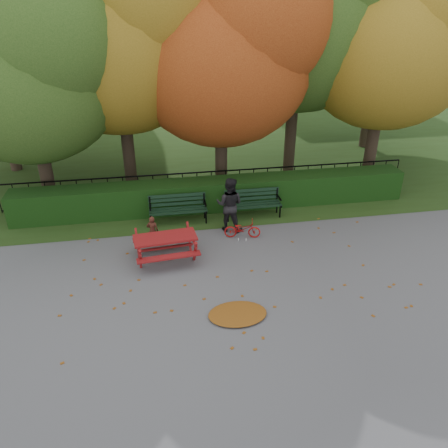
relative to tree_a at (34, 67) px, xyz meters
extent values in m
plane|color=slate|center=(5.19, -5.58, -4.52)|extent=(90.00, 90.00, 0.00)
plane|color=#233A13|center=(5.19, 8.42, -4.52)|extent=(90.00, 90.00, 0.00)
cube|color=#ADA389|center=(13.19, 22.42, 1.48)|extent=(9.00, 6.00, 12.00)
cube|color=black|center=(5.19, -1.08, -4.02)|extent=(13.00, 0.90, 1.00)
cube|color=black|center=(5.19, -0.28, -4.44)|extent=(14.00, 0.04, 0.04)
cube|color=black|center=(5.19, -0.28, -3.52)|extent=(14.00, 0.04, 0.04)
cylinder|color=black|center=(-1.31, -0.28, -4.02)|extent=(0.03, 0.03, 1.00)
cylinder|color=black|center=(2.19, -0.28, -4.02)|extent=(0.03, 0.03, 1.00)
cylinder|color=black|center=(5.19, -0.28, -4.02)|extent=(0.03, 0.03, 1.00)
cylinder|color=black|center=(8.19, -0.28, -4.02)|extent=(0.03, 0.03, 1.00)
cylinder|color=black|center=(11.69, -0.28, -4.02)|extent=(0.03, 0.03, 1.00)
cylinder|color=black|center=(-0.31, 0.22, -3.21)|extent=(0.44, 0.44, 2.62)
ellipsoid|color=#264916|center=(-0.31, 0.22, -0.40)|extent=(5.60, 5.60, 5.04)
sphere|color=#264916|center=(0.67, -0.48, 0.86)|extent=(4.20, 4.20, 4.20)
cylinder|color=black|center=(2.39, 1.42, -2.95)|extent=(0.44, 0.44, 3.15)
ellipsoid|color=brown|center=(2.39, 1.42, 0.43)|extent=(6.40, 6.40, 5.76)
cylinder|color=black|center=(5.69, 0.62, -3.12)|extent=(0.44, 0.44, 2.80)
ellipsoid|color=maroon|center=(5.69, 0.62, -0.12)|extent=(6.00, 6.00, 5.40)
sphere|color=maroon|center=(6.74, -0.13, 1.23)|extent=(4.50, 4.50, 4.50)
cylinder|color=black|center=(8.69, 1.92, -2.77)|extent=(0.44, 0.44, 3.50)
ellipsoid|color=#264916|center=(8.69, 1.92, 0.98)|extent=(6.80, 6.80, 6.12)
cylinder|color=black|center=(11.39, 0.42, -3.03)|extent=(0.44, 0.44, 2.97)
ellipsoid|color=brown|center=(11.39, 0.42, 0.15)|extent=(5.80, 5.80, 5.22)
sphere|color=brown|center=(12.40, -0.30, 1.46)|extent=(4.35, 4.35, 4.35)
cylinder|color=black|center=(-2.31, 3.92, -2.86)|extent=(0.44, 0.44, 3.32)
cylinder|color=black|center=(13.19, 4.42, -2.95)|extent=(0.44, 0.44, 3.15)
ellipsoid|color=#264916|center=(13.19, 4.42, 0.43)|extent=(6.00, 6.00, 5.40)
cube|color=black|center=(3.89, -2.16, -4.08)|extent=(1.80, 0.12, 0.04)
cube|color=black|center=(3.89, -1.98, -4.08)|extent=(1.80, 0.12, 0.04)
cube|color=black|center=(3.89, -1.80, -4.08)|extent=(1.80, 0.12, 0.04)
cube|color=black|center=(3.89, -1.71, -3.97)|extent=(1.80, 0.05, 0.10)
cube|color=black|center=(3.89, -1.71, -3.82)|extent=(1.80, 0.05, 0.10)
cube|color=black|center=(3.89, -1.71, -3.69)|extent=(1.80, 0.05, 0.10)
cube|color=black|center=(3.04, -1.98, -4.10)|extent=(0.05, 0.55, 0.06)
cube|color=black|center=(3.04, -1.71, -3.88)|extent=(0.05, 0.05, 0.41)
cylinder|color=black|center=(3.04, -2.16, -4.30)|extent=(0.05, 0.05, 0.44)
cylinder|color=black|center=(3.04, -1.80, -4.30)|extent=(0.05, 0.05, 0.44)
cube|color=black|center=(3.04, -1.96, -3.90)|extent=(0.05, 0.45, 0.04)
cube|color=black|center=(4.74, -1.98, -4.10)|extent=(0.05, 0.55, 0.06)
cube|color=black|center=(4.74, -1.71, -3.88)|extent=(0.05, 0.05, 0.41)
cylinder|color=black|center=(4.74, -2.16, -4.30)|extent=(0.05, 0.05, 0.44)
cylinder|color=black|center=(4.74, -1.80, -4.30)|extent=(0.05, 0.05, 0.44)
cube|color=black|center=(4.74, -1.96, -3.90)|extent=(0.05, 0.45, 0.04)
cube|color=black|center=(6.29, -2.16, -4.08)|extent=(1.80, 0.12, 0.04)
cube|color=black|center=(6.29, -1.98, -4.08)|extent=(1.80, 0.12, 0.04)
cube|color=black|center=(6.29, -1.80, -4.08)|extent=(1.80, 0.12, 0.04)
cube|color=black|center=(6.29, -1.71, -3.97)|extent=(1.80, 0.05, 0.10)
cube|color=black|center=(6.29, -1.71, -3.82)|extent=(1.80, 0.05, 0.10)
cube|color=black|center=(6.29, -1.71, -3.69)|extent=(1.80, 0.05, 0.10)
cube|color=black|center=(5.44, -1.98, -4.10)|extent=(0.05, 0.55, 0.06)
cube|color=black|center=(5.44, -1.71, -3.88)|extent=(0.05, 0.05, 0.41)
cylinder|color=black|center=(5.44, -2.16, -4.30)|extent=(0.05, 0.05, 0.44)
cylinder|color=black|center=(5.44, -1.80, -4.30)|extent=(0.05, 0.05, 0.44)
cube|color=black|center=(5.44, -1.96, -3.90)|extent=(0.05, 0.45, 0.04)
cube|color=black|center=(7.14, -1.98, -4.10)|extent=(0.05, 0.55, 0.06)
cube|color=black|center=(7.14, -1.71, -3.88)|extent=(0.05, 0.05, 0.41)
cylinder|color=black|center=(7.14, -2.16, -4.30)|extent=(0.05, 0.05, 0.44)
cylinder|color=black|center=(7.14, -1.80, -4.30)|extent=(0.05, 0.05, 0.44)
cube|color=black|center=(7.14, -1.96, -3.90)|extent=(0.05, 0.45, 0.04)
cube|color=maroon|center=(3.39, -4.06, -3.84)|extent=(1.71, 0.84, 0.06)
cube|color=maroon|center=(3.44, -4.61, -4.12)|extent=(1.67, 0.39, 0.05)
cube|color=maroon|center=(3.33, -3.51, -4.12)|extent=(1.67, 0.39, 0.05)
cube|color=maroon|center=(2.71, -4.54, -4.15)|extent=(0.10, 0.48, 0.81)
cube|color=maroon|center=(2.63, -3.72, -4.15)|extent=(0.10, 0.48, 0.81)
cube|color=maroon|center=(2.67, -4.13, -3.91)|extent=(0.17, 1.24, 0.06)
cube|color=maroon|center=(4.14, -4.40, -4.15)|extent=(0.10, 0.48, 0.81)
cube|color=maroon|center=(4.06, -3.58, -4.15)|extent=(0.10, 0.48, 0.81)
cube|color=maroon|center=(4.10, -3.99, -3.91)|extent=(0.17, 1.24, 0.06)
cube|color=maroon|center=(3.39, -4.06, -4.15)|extent=(1.47, 0.20, 0.06)
ellipsoid|color=brown|center=(4.83, -6.70, -4.47)|extent=(1.40, 1.03, 0.09)
imported|color=#471F16|center=(3.06, -3.19, -4.07)|extent=(0.37, 0.28, 0.90)
imported|color=black|center=(5.38, -2.68, -3.68)|extent=(1.01, 0.91, 1.69)
imported|color=#B11110|center=(5.67, -3.22, -4.24)|extent=(1.12, 0.58, 0.56)
camera|label=1|loc=(3.21, -14.26, 1.88)|focal=35.00mm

